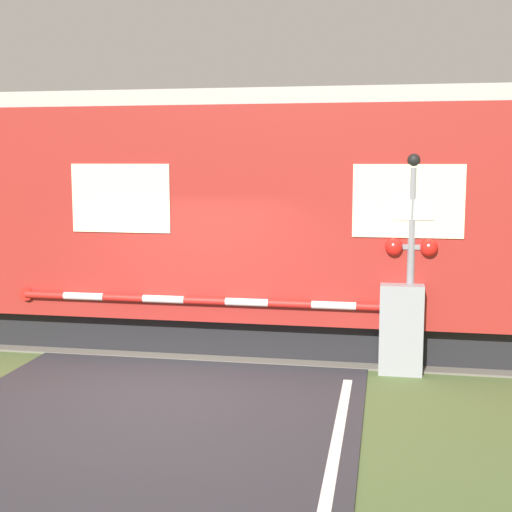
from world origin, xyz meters
TOP-DOWN VIEW (x-y plane):
  - ground_plane at (0.00, 0.00)m, footprint 80.00×80.00m
  - track_bed at (0.00, 3.16)m, footprint 36.00×3.20m
  - train at (-1.20, 3.15)m, footprint 15.18×3.11m
  - crossing_barrier at (2.44, 1.56)m, footprint 6.08×0.44m
  - signal_post at (3.04, 1.62)m, footprint 0.77×0.26m

SIDE VIEW (x-z plane):
  - ground_plane at x=0.00m, z-range 0.00..0.00m
  - track_bed at x=0.00m, z-range -0.04..0.09m
  - crossing_barrier at x=2.44m, z-range 0.05..1.33m
  - signal_post at x=3.04m, z-range 0.22..3.29m
  - train at x=-1.20m, z-range 0.05..4.05m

